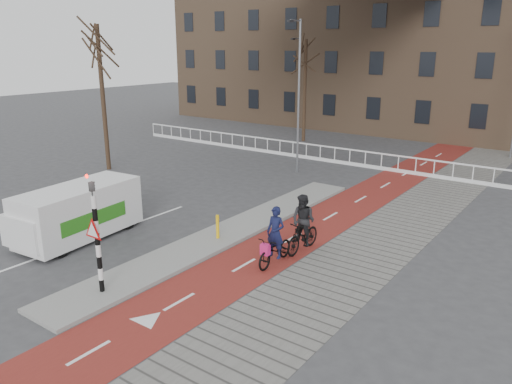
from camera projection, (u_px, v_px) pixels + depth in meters
The scene contains 15 objects.
ground at pixel (167, 275), 15.66m from camera, with size 120.00×120.00×0.00m, color #38383A.
bike_lane at pixel (351, 205), 22.56m from camera, with size 2.50×60.00×0.01m, color maroon.
sidewalk at pixel (412, 217), 20.98m from camera, with size 3.00×60.00×0.01m, color slate.
curb_island at pixel (230, 232), 19.14m from camera, with size 1.80×16.00×0.12m, color gray.
traffic_signal at pixel (96, 231), 13.87m from camera, with size 0.80×0.80×3.68m.
bollard at pixel (218, 227), 18.23m from camera, with size 0.12×0.12×0.89m, color yellow.
cyclist_near at pixel (275, 245), 16.27m from camera, with size 0.73×1.91×1.97m.
cyclist_far at pixel (303, 228), 17.23m from camera, with size 0.89×1.93×2.05m.
van at pixel (79, 211), 18.39m from camera, with size 2.30×4.79×1.99m.
railing at pixel (306, 154), 31.57m from camera, with size 28.00×0.10×0.99m.
townhouse_row at pixel (426, 33), 39.92m from camera, with size 46.00×10.00×15.90m.
tree_left at pixel (103, 99), 27.87m from camera, with size 0.25×0.25×8.03m, color black.
tree_mid at pixel (305, 92), 36.42m from camera, with size 0.25×0.25×7.31m, color black.
streetlight_near at pixel (299, 99), 27.18m from camera, with size 0.12×0.12×8.25m, color slate.
streetlight_left at pixel (299, 88), 38.51m from camera, with size 0.12×0.12×7.49m, color slate.
Camera 1 is at (10.66, -9.89, 6.96)m, focal length 35.00 mm.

